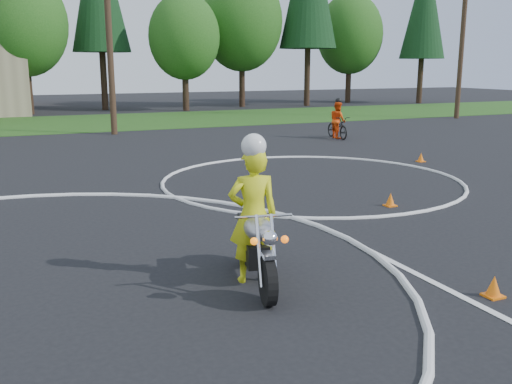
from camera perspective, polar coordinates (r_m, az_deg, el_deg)
name	(u,v)px	position (r m, az deg, el deg)	size (l,w,h in m)	color
course_markings	(119,244)	(10.27, -13.53, -5.12)	(19.05, 19.05, 0.12)	silver
primary_motorcycle	(257,246)	(8.09, 0.08, -5.46)	(0.90, 2.19, 1.16)	black
rider_primary_grp	(253,211)	(8.08, -0.29, -1.96)	(0.79, 0.61, 2.16)	yellow
rider_second_grp	(338,124)	(24.77, 8.17, 6.73)	(0.79, 1.85, 1.73)	black
traffic_cones	(338,220)	(11.18, 8.24, -2.77)	(19.95, 12.25, 0.30)	orange
treeline	(215,14)	(42.53, -4.13, 17.31)	(38.20, 8.10, 14.52)	#382619
utility_poles	(108,15)	(26.78, -14.58, 16.73)	(41.60, 1.12, 10.00)	#473321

